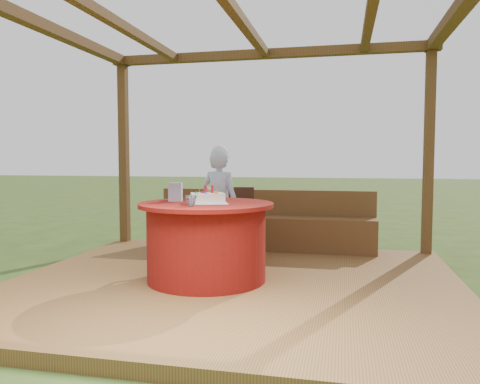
% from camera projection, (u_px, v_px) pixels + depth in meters
% --- Properties ---
extents(ground, '(60.00, 60.00, 0.00)m').
position_uv_depth(ground, '(235.00, 292.00, 4.75)').
color(ground, '#2F4918').
rests_on(ground, ground).
extents(deck, '(4.50, 4.00, 0.12)m').
position_uv_depth(deck, '(235.00, 286.00, 4.74)').
color(deck, brown).
rests_on(deck, ground).
extents(pergola, '(4.50, 4.00, 2.72)m').
position_uv_depth(pergola, '(234.00, 51.00, 4.58)').
color(pergola, brown).
rests_on(pergola, deck).
extents(bench, '(3.00, 0.42, 0.80)m').
position_uv_depth(bench, '(263.00, 229.00, 6.39)').
color(bench, brown).
rests_on(bench, deck).
extents(table, '(1.35, 1.35, 0.79)m').
position_uv_depth(table, '(206.00, 241.00, 4.72)').
color(table, maroon).
rests_on(table, deck).
extents(chair, '(0.48, 0.48, 0.88)m').
position_uv_depth(chair, '(236.00, 219.00, 5.74)').
color(chair, '#331C10').
rests_on(chair, deck).
extents(elderly_woman, '(0.56, 0.44, 1.39)m').
position_uv_depth(elderly_woman, '(220.00, 203.00, 5.63)').
color(elderly_woman, '#94B3DB').
rests_on(elderly_woman, deck).
extents(birthday_cake, '(0.48, 0.48, 0.17)m').
position_uv_depth(birthday_cake, '(208.00, 198.00, 4.65)').
color(birthday_cake, white).
rests_on(birthday_cake, table).
extents(gift_bag, '(0.15, 0.11, 0.19)m').
position_uv_depth(gift_bag, '(175.00, 192.00, 4.85)').
color(gift_bag, '#C580B4').
rests_on(gift_bag, table).
extents(drinking_glass, '(0.14, 0.14, 0.10)m').
position_uv_depth(drinking_glass, '(191.00, 201.00, 4.34)').
color(drinking_glass, white).
rests_on(drinking_glass, table).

